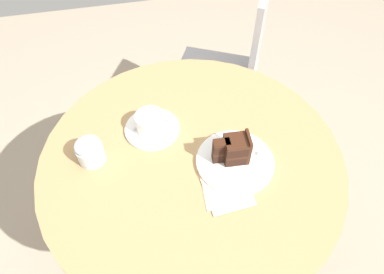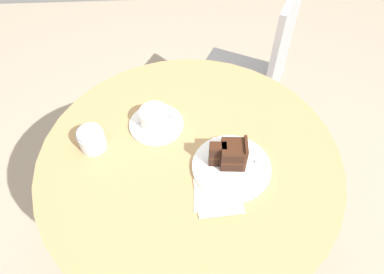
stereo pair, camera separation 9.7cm
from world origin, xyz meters
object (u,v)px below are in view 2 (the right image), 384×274
saucer (156,124)px  cake_slice (231,154)px  cake_plate (231,167)px  teaspoon (152,112)px  cafe_chair (257,69)px  sugar_pot (91,138)px  coffee_cup (155,117)px  fork (251,158)px  napkin (218,193)px

saucer → cake_slice: (0.21, -0.16, 0.05)m
cake_plate → teaspoon: bearing=136.0°
cafe_chair → sugar_pot: size_ratio=11.98×
cafe_chair → sugar_pot: (-0.61, -0.56, 0.25)m
coffee_cup → saucer: bearing=48.8°
cake_plate → fork: size_ratio=1.87×
coffee_cup → cake_slice: cake_slice is taller
teaspoon → napkin: bearing=-103.5°
saucer → cafe_chair: bearing=48.7°
cafe_chair → coffee_cup: bearing=-14.1°
fork → cake_slice: bearing=-132.2°
coffee_cup → teaspoon: (-0.01, 0.05, -0.03)m
fork → coffee_cup: bearing=-172.7°
saucer → cake_plate: bearing=-39.1°
saucer → coffee_cup: 0.03m
saucer → coffee_cup: coffee_cup is taller
napkin → sugar_pot: 0.39m
teaspoon → fork: bearing=-79.4°
cake_plate → sugar_pot: bearing=166.0°
cake_slice → napkin: (-0.04, -0.09, -0.05)m
cake_plate → fork: (0.06, 0.02, 0.01)m
fork → napkin: (-0.10, -0.10, -0.01)m
cake_slice → fork: size_ratio=0.87×
cake_plate → fork: bearing=21.3°
saucer → coffee_cup: size_ratio=1.42×
coffee_cup → fork: bearing=-28.9°
cake_plate → fork: 0.06m
sugar_pot → napkin: bearing=-26.9°
cake_plate → cafe_chair: bearing=71.5°
cake_plate → cafe_chair: (0.22, 0.66, -0.21)m
saucer → cafe_chair: (0.43, 0.49, -0.21)m
saucer → cake_slice: cake_slice is taller
coffee_cup → cafe_chair: bearing=48.7°
cake_slice → cafe_chair: cafe_chair is taller
teaspoon → cake_plate: bearing=-88.7°
teaspoon → fork: fork is taller
cake_slice → teaspoon: bearing=136.8°
fork → napkin: fork is taller
fork → sugar_pot: sugar_pot is taller
saucer → sugar_pot: bearing=-158.0°
saucer → napkin: bearing=-56.4°
fork → teaspoon: bearing=-178.5°
cake_slice → cafe_chair: bearing=71.0°
cake_plate → napkin: (-0.05, -0.08, -0.00)m
coffee_cup → teaspoon: coffee_cup is taller
teaspoon → cake_plate: (0.22, -0.22, -0.01)m
coffee_cup → napkin: bearing=-56.1°
cake_plate → cake_slice: size_ratio=2.14×
saucer → fork: (0.27, -0.15, 0.01)m
saucer → cake_slice: bearing=-38.0°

